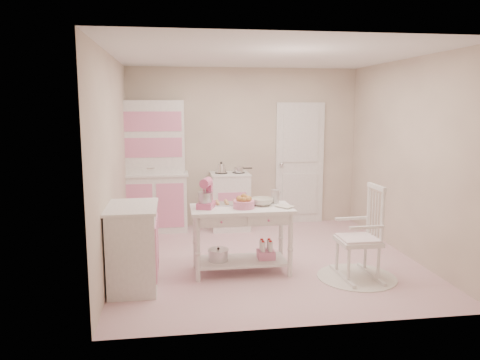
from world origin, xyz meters
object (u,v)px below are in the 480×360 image
Objects in this scene: stove at (230,201)px; stand_mixer at (206,194)px; hutch at (154,166)px; base_cabinet at (133,247)px; work_table at (242,240)px; bread_basket at (244,204)px; rocking_chair at (358,232)px.

stand_mixer is (-0.53, -2.01, 0.51)m from stove.
base_cabinet is (-0.16, -2.37, -0.58)m from hutch.
stove is 0.77× the size of work_table.
work_table is 3.53× the size of stand_mixer.
work_table is at bearing 13.17° from base_cabinet.
stand_mixer reaches higher than work_table.
hutch is 6.12× the size of stand_mixer.
hutch is 2.43m from work_table.
work_table is at bearing -93.15° from stove.
base_cabinet is at bearing -140.94° from stand_mixer.
stand_mixer is 0.46m from bread_basket.
rocking_chair is at bearing -16.25° from work_table.
hutch is at bearing 117.55° from bread_basket.
bread_basket is (-1.29, 0.33, 0.30)m from rocking_chair.
bread_basket is at bearing -92.52° from stove.
hutch is 1.73× the size of work_table.
rocking_chair is 4.40× the size of bread_basket.
stand_mixer is at bearing -71.98° from hutch.
rocking_chair is at bearing -45.71° from hutch.
work_table is 0.45m from bread_basket.
base_cabinet is 0.77× the size of work_table.
hutch is at bearing 177.61° from stove.
stove and base_cabinet have the same top height.
stand_mixer reaches higher than base_cabinet.
stand_mixer is (0.83, 0.31, 0.51)m from base_cabinet.
work_table is (1.25, 0.29, -0.06)m from base_cabinet.
work_table is at bearing 161.62° from rocking_chair.
base_cabinet is 3.68× the size of bread_basket.
stand_mixer is 1.36× the size of bread_basket.
base_cabinet is (-1.36, -2.32, 0.00)m from stove.
hutch is at bearing 117.68° from work_table.
rocking_chair reaches higher than work_table.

